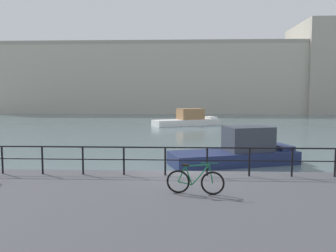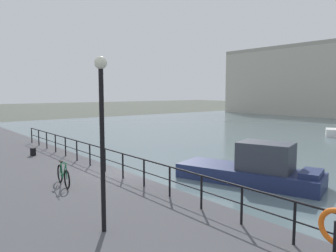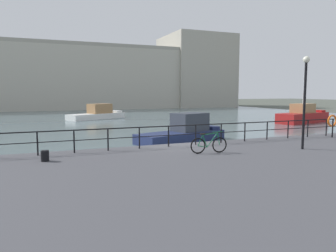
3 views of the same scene
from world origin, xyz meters
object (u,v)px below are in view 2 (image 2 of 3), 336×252
Objects in this scene: quay_lamp_post at (102,121)px; parked_bicycle at (63,176)px; mooring_bollard at (33,152)px; moored_white_yacht at (254,169)px.

parked_bicycle is at bearing 170.62° from quay_lamp_post.
mooring_bollard is at bearing 179.36° from parked_bicycle.
quay_lamp_post is (2.10, -9.20, 2.98)m from moored_white_yacht.
parked_bicycle reaches higher than mooring_bollard.
moored_white_yacht is 9.89m from quay_lamp_post.
moored_white_yacht is 4.12× the size of parked_bicycle.
parked_bicycle is 4.01× the size of mooring_bollard.
moored_white_yacht is 1.62× the size of quay_lamp_post.
moored_white_yacht is 8.84m from parked_bicycle.
parked_bicycle is (-2.69, -8.41, 0.49)m from moored_white_yacht.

